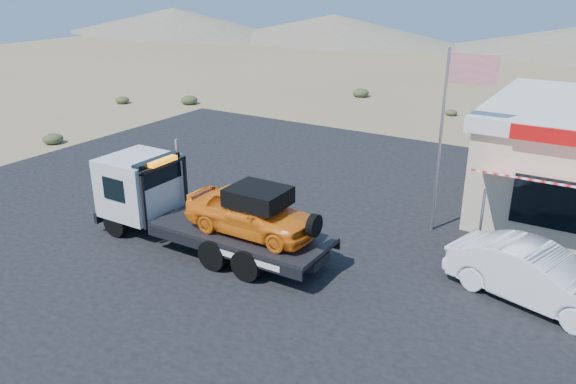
% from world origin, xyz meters
% --- Properties ---
extents(ground, '(120.00, 120.00, 0.00)m').
position_xyz_m(ground, '(0.00, 0.00, 0.00)').
color(ground, '#856A4B').
rests_on(ground, ground).
extents(asphalt_lot, '(32.00, 24.00, 0.02)m').
position_xyz_m(asphalt_lot, '(2.00, 3.00, 0.01)').
color(asphalt_lot, black).
rests_on(asphalt_lot, ground).
extents(tow_truck, '(7.87, 2.33, 2.63)m').
position_xyz_m(tow_truck, '(-1.01, -0.49, 1.42)').
color(tow_truck, black).
rests_on(tow_truck, asphalt_lot).
extents(white_sedan, '(4.83, 2.75, 1.51)m').
position_xyz_m(white_sedan, '(8.39, 1.52, 0.77)').
color(white_sedan, white).
rests_on(white_sedan, asphalt_lot).
extents(flagpole, '(1.55, 0.10, 6.00)m').
position_xyz_m(flagpole, '(4.93, 4.50, 3.76)').
color(flagpole, '#99999E').
rests_on(flagpole, asphalt_lot).
extents(desert_scrub, '(23.86, 34.93, 0.69)m').
position_xyz_m(desert_scrub, '(-15.16, 8.01, 0.29)').
color(desert_scrub, '#354224').
rests_on(desert_scrub, ground).
extents(distant_hills, '(126.00, 48.00, 4.20)m').
position_xyz_m(distant_hills, '(-9.77, 55.14, 1.89)').
color(distant_hills, '#726B59').
rests_on(distant_hills, ground).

